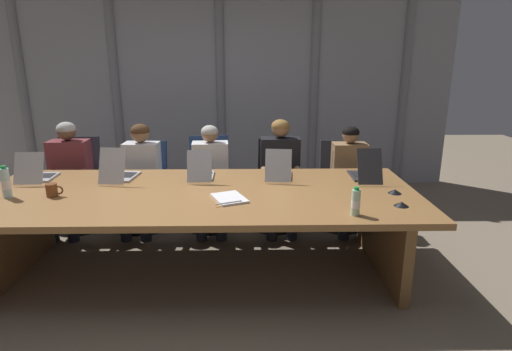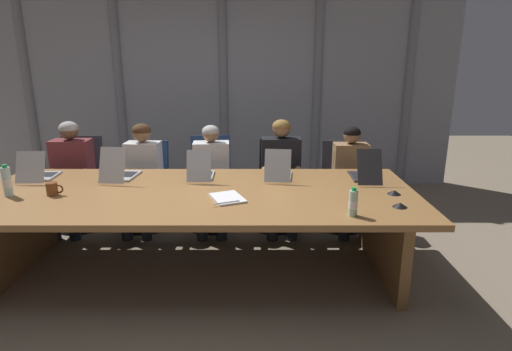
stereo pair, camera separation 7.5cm
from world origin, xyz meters
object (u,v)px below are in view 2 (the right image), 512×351
at_px(laptop_left_end, 40,173).
at_px(person_center, 212,173).
at_px(office_chair_right_mid, 278,194).
at_px(spiral_notepad, 228,198).
at_px(person_right_end, 352,174).
at_px(conference_mic_middle, 401,205).
at_px(conference_mic_left_side, 395,192).
at_px(person_left_end, 71,170).
at_px(person_left_mid, 143,172).
at_px(coffee_mug_near, 54,189).
at_px(office_chair_left_end, 82,193).
at_px(water_bottle_secondary, 8,182).
at_px(laptop_left_mid, 121,172).
at_px(person_right_mid, 282,169).
at_px(laptop_right_mid, 279,172).
at_px(laptop_right_end, 365,174).
at_px(office_chair_center, 213,193).
at_px(water_bottle_primary, 354,203).
at_px(laptop_center, 202,172).
at_px(office_chair_right_end, 343,194).
at_px(office_chair_left_mid, 147,194).

bearing_deg(laptop_left_end, person_center, -71.99).
relative_size(office_chair_right_mid, spiral_notepad, 2.51).
distance_m(person_right_end, conference_mic_middle, 1.30).
bearing_deg(conference_mic_left_side, person_left_end, 161.81).
bearing_deg(person_left_mid, coffee_mug_near, -20.17).
distance_m(person_center, spiral_notepad, 1.15).
distance_m(office_chair_left_end, water_bottle_secondary, 1.30).
bearing_deg(laptop_left_mid, spiral_notepad, -113.40).
bearing_deg(person_center, person_right_end, 86.41).
xyz_separation_m(person_left_mid, person_right_mid, (1.46, 0.01, 0.02)).
distance_m(laptop_right_mid, laptop_right_end, 0.78).
xyz_separation_m(laptop_right_end, office_chair_center, (-1.47, 0.75, -0.43)).
relative_size(person_right_end, water_bottle_primary, 5.33).
relative_size(laptop_center, office_chair_center, 0.41).
relative_size(office_chair_right_mid, water_bottle_primary, 4.44).
height_order(office_chair_left_end, office_chair_right_mid, office_chair_left_end).
bearing_deg(laptop_right_end, spiral_notepad, 115.23).
relative_size(person_left_mid, coffee_mug_near, 8.30).
bearing_deg(office_chair_left_end, spiral_notepad, 49.64).
height_order(laptop_center, coffee_mug_near, laptop_center).
bearing_deg(person_left_end, person_right_mid, 89.19).
relative_size(office_chair_right_end, spiral_notepad, 2.47).
height_order(laptop_right_end, person_left_end, person_left_end).
height_order(office_chair_right_end, conference_mic_left_side, office_chair_right_end).
bearing_deg(laptop_right_mid, office_chair_left_mid, 70.19).
relative_size(laptop_left_end, laptop_center, 1.06).
relative_size(person_right_mid, water_bottle_secondary, 4.54).
bearing_deg(spiral_notepad, laptop_left_end, 139.67).
height_order(person_center, water_bottle_secondary, person_center).
bearing_deg(person_center, laptop_left_end, -72.99).
xyz_separation_m(laptop_center, laptop_right_mid, (0.71, -0.00, 0.00)).
bearing_deg(laptop_right_end, office_chair_center, 64.18).
xyz_separation_m(person_left_end, spiral_notepad, (1.72, -1.13, 0.08)).
distance_m(water_bottle_secondary, conference_mic_left_side, 3.10).
xyz_separation_m(laptop_left_mid, coffee_mug_near, (-0.40, -0.47, -0.01)).
xyz_separation_m(laptop_right_mid, water_bottle_primary, (0.47, -0.93, 0.04)).
relative_size(office_chair_left_end, person_left_end, 0.83).
height_order(laptop_left_mid, person_center, person_center).
height_order(laptop_right_end, coffee_mug_near, laptop_right_end).
height_order(laptop_center, water_bottle_secondary, laptop_center).
bearing_deg(conference_mic_left_side, person_right_mid, 130.31).
relative_size(laptop_center, person_left_end, 0.35).
relative_size(person_center, conference_mic_left_side, 10.12).
bearing_deg(person_left_end, conference_mic_left_side, 70.94).
bearing_deg(office_chair_center, office_chair_right_end, 83.72).
distance_m(office_chair_left_end, person_left_mid, 0.80).
height_order(office_chair_left_end, person_right_mid, person_right_mid).
relative_size(office_chair_left_mid, office_chair_right_mid, 0.99).
xyz_separation_m(laptop_right_mid, office_chair_center, (-0.69, 0.71, -0.43)).
xyz_separation_m(person_center, person_right_mid, (0.73, 0.01, 0.04)).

